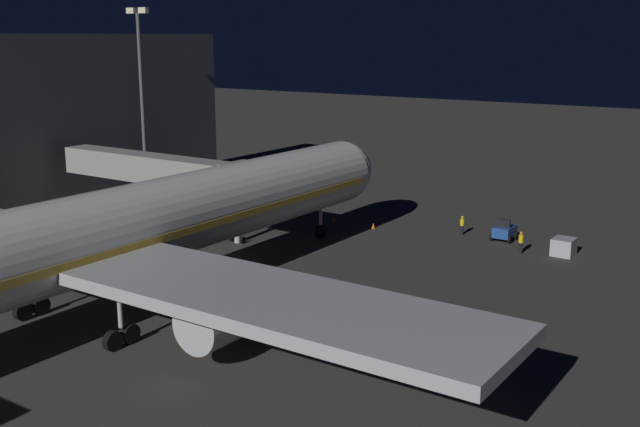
# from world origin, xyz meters

# --- Properties ---
(ground_plane) EXTENTS (320.00, 320.00, 0.00)m
(ground_plane) POSITION_xyz_m (0.00, 0.00, 0.00)
(ground_plane) COLOR #383533
(airliner_at_gate) EXTENTS (54.21, 60.85, 19.86)m
(airliner_at_gate) POSITION_xyz_m (-0.00, 9.87, 5.40)
(airliner_at_gate) COLOR silver
(airliner_at_gate) RESTS_ON ground_plane
(jet_bridge) EXTENTS (23.78, 3.40, 7.05)m
(jet_bridge) POSITION_xyz_m (12.66, -8.98, 5.52)
(jet_bridge) COLOR #9E9E99
(jet_bridge) RESTS_ON ground_plane
(apron_floodlight_mast) EXTENTS (2.90, 0.50, 20.43)m
(apron_floodlight_mast) POSITION_xyz_m (25.50, -17.55, 11.69)
(apron_floodlight_mast) COLOR #59595E
(apron_floodlight_mast) RESTS_ON ground_plane
(baggage_tug_lead) EXTENTS (1.86, 2.31, 1.95)m
(baggage_tug_lead) POSITION_xyz_m (-13.78, -22.80, 0.78)
(baggage_tug_lead) COLOR #234C9E
(baggage_tug_lead) RESTS_ON ground_plane
(baggage_container_near_belt) EXTENTS (1.70, 1.88, 1.42)m
(baggage_container_near_belt) POSITION_xyz_m (-19.51, -21.05, 0.71)
(baggage_container_near_belt) COLOR #B7BABF
(baggage_container_near_belt) RESTS_ON ground_plane
(ground_crew_near_nose_gear) EXTENTS (0.40, 0.40, 1.90)m
(ground_crew_near_nose_gear) POSITION_xyz_m (-16.44, -19.48, 1.05)
(ground_crew_near_nose_gear) COLOR black
(ground_crew_near_nose_gear) RESTS_ON ground_plane
(ground_crew_by_belt_loader) EXTENTS (0.40, 0.40, 1.75)m
(ground_crew_by_belt_loader) POSITION_xyz_m (-9.93, -22.44, 0.97)
(ground_crew_by_belt_loader) COLOR black
(ground_crew_by_belt_loader) RESTS_ON ground_plane
(traffic_cone_nose_port) EXTENTS (0.36, 0.36, 0.55)m
(traffic_cone_nose_port) POSITION_xyz_m (-2.20, -19.85, 0.28)
(traffic_cone_nose_port) COLOR orange
(traffic_cone_nose_port) RESTS_ON ground_plane
(traffic_cone_nose_starboard) EXTENTS (0.36, 0.36, 0.55)m
(traffic_cone_nose_starboard) POSITION_xyz_m (2.20, -19.85, 0.28)
(traffic_cone_nose_starboard) COLOR orange
(traffic_cone_nose_starboard) RESTS_ON ground_plane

